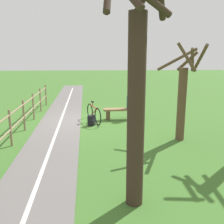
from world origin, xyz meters
TOP-DOWN VIEW (x-y plane):
  - ground_plane at (0.00, 0.00)m, footprint 80.00×80.00m
  - paved_path at (0.81, 4.00)m, footprint 3.07×36.04m
  - path_centre_line at (0.81, 4.00)m, footprint 1.21×31.98m
  - bench at (-1.86, -0.18)m, footprint 1.70×0.49m
  - person_seated at (-2.28, -0.20)m, footprint 0.37×0.37m
  - bicycle at (-0.57, 0.29)m, footprint 0.64×1.75m
  - backpack at (-0.47, 0.83)m, footprint 0.34×0.37m
  - fence_roadside at (2.19, 1.38)m, footprint 0.32×10.81m
  - tree_far_left at (-3.67, 2.88)m, footprint 1.46×1.36m
  - tree_by_path at (-1.37, 6.77)m, footprint 1.42×1.48m

SIDE VIEW (x-z plane):
  - ground_plane at x=0.00m, z-range 0.00..0.00m
  - paved_path at x=0.81m, z-range 0.00..0.02m
  - path_centre_line at x=0.81m, z-range 0.02..0.02m
  - backpack at x=-0.47m, z-range 0.00..0.44m
  - bench at x=-1.86m, z-range 0.09..0.61m
  - bicycle at x=-0.57m, z-range -0.07..0.87m
  - fence_roadside at x=2.19m, z-range 0.11..1.34m
  - person_seated at x=-2.28m, z-range 0.46..1.21m
  - tree_far_left at x=-3.67m, z-range -0.07..3.29m
  - tree_by_path at x=-1.37m, z-range -0.15..4.57m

